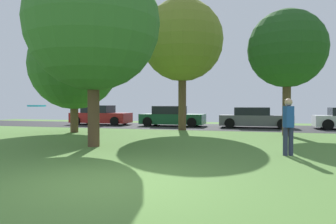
{
  "coord_description": "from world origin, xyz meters",
  "views": [
    {
      "loc": [
        2.76,
        -5.35,
        1.48
      ],
      "look_at": [
        0.0,
        4.02,
        1.26
      ],
      "focal_mm": 34.1,
      "sensor_mm": 36.0,
      "label": 1
    }
  ],
  "objects_px": {
    "parked_car_green": "(172,117)",
    "parked_car_red": "(100,116)",
    "maple_tree_near": "(74,65)",
    "maple_tree_far": "(93,24)",
    "oak_tree_right": "(182,41)",
    "birch_tree_lone": "(287,49)",
    "parked_car_grey": "(255,118)",
    "frisbee_disc": "(37,106)",
    "person_bystander": "(288,124)"
  },
  "relations": [
    {
      "from": "birch_tree_lone",
      "to": "frisbee_disc",
      "type": "distance_m",
      "value": 13.36
    },
    {
      "from": "oak_tree_right",
      "to": "parked_car_red",
      "type": "relative_size",
      "value": 1.72
    },
    {
      "from": "birch_tree_lone",
      "to": "parked_car_grey",
      "type": "height_order",
      "value": "birch_tree_lone"
    },
    {
      "from": "frisbee_disc",
      "to": "parked_car_red",
      "type": "height_order",
      "value": "frisbee_disc"
    },
    {
      "from": "parked_car_grey",
      "to": "frisbee_disc",
      "type": "bearing_deg",
      "value": -99.54
    },
    {
      "from": "maple_tree_near",
      "to": "parked_car_grey",
      "type": "distance_m",
      "value": 11.63
    },
    {
      "from": "frisbee_disc",
      "to": "parked_car_grey",
      "type": "bearing_deg",
      "value": 80.46
    },
    {
      "from": "oak_tree_right",
      "to": "parked_car_green",
      "type": "relative_size",
      "value": 1.72
    },
    {
      "from": "parked_car_grey",
      "to": "maple_tree_far",
      "type": "bearing_deg",
      "value": -115.35
    },
    {
      "from": "maple_tree_far",
      "to": "frisbee_disc",
      "type": "xyz_separation_m",
      "value": [
        2.43,
        -6.01,
        -2.88
      ]
    },
    {
      "from": "maple_tree_far",
      "to": "parked_car_red",
      "type": "distance_m",
      "value": 13.43
    },
    {
      "from": "frisbee_disc",
      "to": "parked_car_grey",
      "type": "height_order",
      "value": "frisbee_disc"
    },
    {
      "from": "parked_car_red",
      "to": "parked_car_grey",
      "type": "distance_m",
      "value": 11.27
    },
    {
      "from": "frisbee_disc",
      "to": "parked_car_red",
      "type": "xyz_separation_m",
      "value": [
        -8.37,
        17.48,
        -0.81
      ]
    },
    {
      "from": "maple_tree_near",
      "to": "maple_tree_far",
      "type": "relative_size",
      "value": 0.89
    },
    {
      "from": "birch_tree_lone",
      "to": "parked_car_grey",
      "type": "bearing_deg",
      "value": 107.56
    },
    {
      "from": "oak_tree_right",
      "to": "parked_car_green",
      "type": "bearing_deg",
      "value": 114.98
    },
    {
      "from": "birch_tree_lone",
      "to": "oak_tree_right",
      "type": "height_order",
      "value": "oak_tree_right"
    },
    {
      "from": "parked_car_green",
      "to": "parked_car_red",
      "type": "bearing_deg",
      "value": 179.64
    },
    {
      "from": "person_bystander",
      "to": "parked_car_green",
      "type": "height_order",
      "value": "person_bystander"
    },
    {
      "from": "birch_tree_lone",
      "to": "parked_car_red",
      "type": "bearing_deg",
      "value": 158.03
    },
    {
      "from": "parked_car_red",
      "to": "oak_tree_right",
      "type": "bearing_deg",
      "value": -25.32
    },
    {
      "from": "maple_tree_near",
      "to": "oak_tree_right",
      "type": "bearing_deg",
      "value": 30.96
    },
    {
      "from": "birch_tree_lone",
      "to": "oak_tree_right",
      "type": "bearing_deg",
      "value": 162.56
    },
    {
      "from": "parked_car_green",
      "to": "birch_tree_lone",
      "type": "bearing_deg",
      "value": -35.51
    },
    {
      "from": "birch_tree_lone",
      "to": "parked_car_grey",
      "type": "xyz_separation_m",
      "value": [
        -1.57,
        4.97,
        -3.57
      ]
    },
    {
      "from": "parked_car_red",
      "to": "parked_car_green",
      "type": "relative_size",
      "value": 1.0
    },
    {
      "from": "parked_car_red",
      "to": "parked_car_green",
      "type": "xyz_separation_m",
      "value": [
        5.63,
        -0.04,
        -0.02
      ]
    },
    {
      "from": "frisbee_disc",
      "to": "parked_car_green",
      "type": "relative_size",
      "value": 0.07
    },
    {
      "from": "maple_tree_near",
      "to": "person_bystander",
      "type": "xyz_separation_m",
      "value": [
        10.45,
        -5.14,
        -2.69
      ]
    },
    {
      "from": "person_bystander",
      "to": "oak_tree_right",
      "type": "bearing_deg",
      "value": 15.26
    },
    {
      "from": "oak_tree_right",
      "to": "maple_tree_far",
      "type": "xyz_separation_m",
      "value": [
        -1.27,
        -8.06,
        -0.89
      ]
    },
    {
      "from": "maple_tree_far",
      "to": "parked_car_green",
      "type": "bearing_deg",
      "value": 91.53
    },
    {
      "from": "parked_car_red",
      "to": "parked_car_grey",
      "type": "xyz_separation_m",
      "value": [
        11.27,
        -0.21,
        -0.05
      ]
    },
    {
      "from": "parked_car_green",
      "to": "maple_tree_far",
      "type": "bearing_deg",
      "value": -88.47
    },
    {
      "from": "oak_tree_right",
      "to": "parked_car_grey",
      "type": "height_order",
      "value": "oak_tree_right"
    },
    {
      "from": "birch_tree_lone",
      "to": "frisbee_disc",
      "type": "height_order",
      "value": "birch_tree_lone"
    },
    {
      "from": "maple_tree_near",
      "to": "parked_car_red",
      "type": "xyz_separation_m",
      "value": [
        -1.98,
        6.54,
        -2.95
      ]
    },
    {
      "from": "birch_tree_lone",
      "to": "person_bystander",
      "type": "xyz_separation_m",
      "value": [
        -0.41,
        -6.5,
        -3.25
      ]
    },
    {
      "from": "person_bystander",
      "to": "parked_car_red",
      "type": "relative_size",
      "value": 0.38
    },
    {
      "from": "person_bystander",
      "to": "birch_tree_lone",
      "type": "bearing_deg",
      "value": -20.64
    },
    {
      "from": "maple_tree_near",
      "to": "oak_tree_right",
      "type": "relative_size",
      "value": 0.78
    },
    {
      "from": "parked_car_green",
      "to": "parked_car_grey",
      "type": "distance_m",
      "value": 5.64
    },
    {
      "from": "person_bystander",
      "to": "parked_car_grey",
      "type": "height_order",
      "value": "person_bystander"
    },
    {
      "from": "maple_tree_near",
      "to": "parked_car_green",
      "type": "height_order",
      "value": "maple_tree_near"
    },
    {
      "from": "person_bystander",
      "to": "parked_car_green",
      "type": "xyz_separation_m",
      "value": [
        -6.8,
        11.64,
        -0.28
      ]
    },
    {
      "from": "birch_tree_lone",
      "to": "person_bystander",
      "type": "relative_size",
      "value": 3.63
    },
    {
      "from": "frisbee_disc",
      "to": "parked_car_green",
      "type": "distance_m",
      "value": 17.67
    },
    {
      "from": "maple_tree_far",
      "to": "parked_car_red",
      "type": "bearing_deg",
      "value": 117.38
    },
    {
      "from": "maple_tree_near",
      "to": "birch_tree_lone",
      "type": "relative_size",
      "value": 0.99
    }
  ]
}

